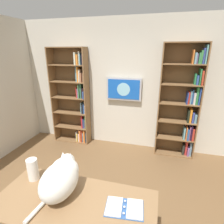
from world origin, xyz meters
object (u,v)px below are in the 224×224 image
Objects in this scene: bookshelf_left at (184,104)px; cat at (61,177)px; wall_mounted_tv at (124,89)px; bookshelf_right at (75,99)px; open_binder at (124,208)px; desk at (73,213)px; paper_towel_roll at (33,169)px.

bookshelf_left is 3.67× the size of cat.
cat is at bearing 61.19° from bookshelf_left.
wall_mounted_tv is 1.23× the size of cat.
open_binder is (-1.63, 2.38, -0.27)m from bookshelf_right.
bookshelf_left is 2.74m from desk.
cat reaches higher than paper_towel_roll.
cat is at bearing -34.49° from desk.
bookshelf_right is (2.30, -0.00, -0.05)m from bookshelf_left.
bookshelf_left is 2.68m from cat.
bookshelf_right is at bearing 4.23° from wall_mounted_tv.
wall_mounted_tv reaches higher than open_binder.
open_binder is at bearing 102.00° from wall_mounted_tv.
bookshelf_right is 1.44× the size of desk.
wall_mounted_tv is at bearing -175.77° from bookshelf_right.
open_binder is (-0.52, 2.46, -0.53)m from wall_mounted_tv.
open_binder is at bearing 172.88° from paper_towel_roll.
cat is 1.71× the size of open_binder.
cat is (-1.02, 2.35, -0.10)m from bookshelf_right.
paper_towel_roll is (-0.62, 2.25, -0.16)m from bookshelf_right.
wall_mounted_tv is 3.10× the size of paper_towel_roll.
bookshelf_right is at bearing -0.02° from bookshelf_left.
open_binder is at bearing 124.41° from bookshelf_right.
desk is 0.34m from cat.
bookshelf_right is at bearing -74.61° from paper_towel_roll.
wall_mounted_tv is at bearing -92.18° from cat.
bookshelf_left is 2.49m from open_binder.
bookshelf_right is 2.56m from cat.
bookshelf_left is 1.03× the size of bookshelf_right.
cat is 0.41m from paper_towel_roll.
wall_mounted_tv is 2.46m from cat.
paper_towel_roll is at bearing -7.12° from open_binder.
bookshelf_right is 6.06× the size of open_binder.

